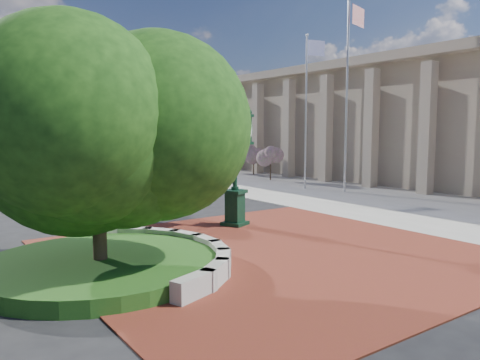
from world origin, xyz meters
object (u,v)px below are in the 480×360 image
Objects in this scene: parked_car at (70,160)px; flagpole_b at (306,111)px; post_clock at (235,155)px; street_lamp_near at (69,103)px; flagpole_a at (347,95)px.

flagpole_b is (7.20, -26.34, 4.19)m from parked_car.
post_clock is 1.17× the size of parked_car.
flagpole_b is at bearing -65.44° from street_lamp_near.
parked_car is 8.71m from street_lamp_near.
flagpole_a is 1.11× the size of street_lamp_near.
flagpole_b is at bearing -55.46° from parked_car.
parked_car is 27.63m from flagpole_b.
parked_car is 30.36m from flagpole_a.
post_clock is 0.49× the size of street_lamp_near.
flagpole_a is 1.18× the size of flagpole_b.
street_lamp_near is (-9.91, 22.10, 0.19)m from flagpole_a.
street_lamp_near reaches higher than flagpole_b.
flagpole_b reaches higher than post_clock.
flagpole_a is at bearing -69.29° from flagpole_b.
flagpole_a is at bearing -54.99° from parked_car.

